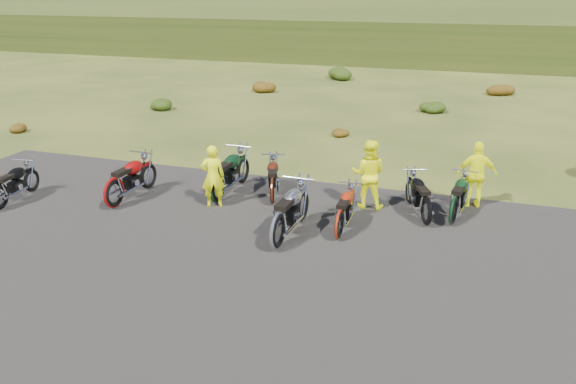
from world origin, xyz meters
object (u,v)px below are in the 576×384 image
(motorcycle_0, at_px, (2,210))
(motorcycle_7, at_px, (452,225))
(motorcycle_3, at_px, (278,249))
(person_middle, at_px, (213,177))

(motorcycle_0, relative_size, motorcycle_7, 0.97)
(motorcycle_3, relative_size, motorcycle_7, 1.17)
(motorcycle_3, distance_m, motorcycle_7, 4.25)
(motorcycle_7, xyz_separation_m, person_middle, (-5.76, -0.73, 0.80))
(motorcycle_0, height_order, person_middle, person_middle)
(motorcycle_0, relative_size, person_middle, 1.19)
(motorcycle_3, bearing_deg, person_middle, 55.23)
(motorcycle_0, height_order, motorcycle_3, motorcycle_3)
(person_middle, bearing_deg, motorcycle_3, 116.24)
(motorcycle_3, xyz_separation_m, person_middle, (-2.32, 1.76, 0.80))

